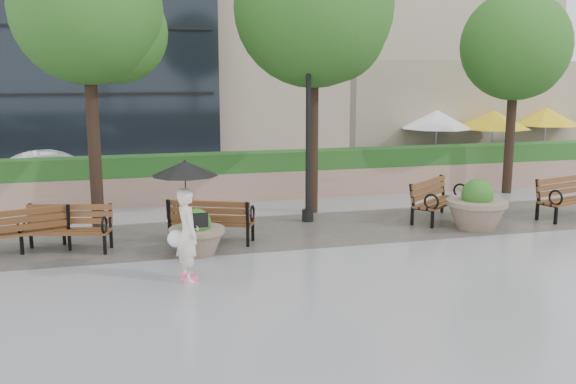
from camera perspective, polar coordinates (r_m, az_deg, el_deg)
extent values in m
plane|color=gray|center=(11.94, 2.46, -6.96)|extent=(100.00, 100.00, 0.00)
cube|color=#383330|center=(14.72, -1.07, -3.54)|extent=(28.00, 3.20, 0.01)
cube|color=#A17968|center=(18.46, -4.10, 0.60)|extent=(24.00, 0.80, 0.80)
cube|color=#184919|center=(18.35, -4.13, 2.67)|extent=(24.00, 0.75, 0.55)
cube|color=tan|center=(24.60, 16.80, 6.44)|extent=(10.00, 0.60, 4.00)
cube|color=#184919|center=(22.65, 18.43, 2.07)|extent=(8.00, 0.50, 0.90)
cube|color=black|center=(22.41, -6.06, 1.31)|extent=(40.00, 7.00, 0.00)
cube|color=brown|center=(13.94, -22.60, -3.32)|extent=(1.89, 1.02, 0.05)
cube|color=brown|center=(13.60, -22.52, -2.30)|extent=(1.78, 0.61, 0.43)
cube|color=black|center=(13.96, -22.52, -4.19)|extent=(1.92, 1.11, 0.46)
torus|color=black|center=(14.21, -19.35, -2.09)|extent=(0.15, 0.37, 0.37)
cube|color=brown|center=(13.74, -19.11, -3.34)|extent=(1.83, 0.95, 0.05)
cube|color=brown|center=(13.93, -18.84, -1.87)|extent=(1.73, 0.56, 0.41)
cube|color=black|center=(13.82, -19.03, -4.14)|extent=(1.85, 1.05, 0.45)
torus|color=black|center=(13.83, -22.64, -2.75)|extent=(0.14, 0.36, 0.36)
torus|color=black|center=(13.30, -16.01, -2.84)|extent=(0.14, 0.36, 0.36)
cube|color=brown|center=(13.84, -6.79, -2.68)|extent=(1.86, 1.23, 0.05)
cube|color=brown|center=(13.51, -7.14, -1.67)|extent=(1.69, 0.84, 0.42)
cube|color=black|center=(13.86, -6.80, -3.55)|extent=(1.90, 1.32, 0.46)
torus|color=black|center=(13.77, -3.20, -1.92)|extent=(0.20, 0.36, 0.37)
torus|color=black|center=(14.21, -9.91, -1.66)|extent=(0.20, 0.36, 0.37)
cube|color=brown|center=(16.17, 13.28, -0.91)|extent=(1.80, 1.58, 0.05)
cube|color=brown|center=(16.22, 12.40, 0.31)|extent=(1.53, 1.24, 0.43)
cube|color=black|center=(16.22, 13.15, -1.65)|extent=(1.86, 1.66, 0.47)
torus|color=black|center=(15.27, 12.63, -0.84)|extent=(0.27, 0.33, 0.38)
torus|color=black|center=(16.86, 15.07, 0.11)|extent=(0.27, 0.33, 0.38)
cube|color=brown|center=(17.44, 23.88, -0.68)|extent=(1.98, 1.08, 0.05)
cube|color=brown|center=(17.55, 23.18, 0.52)|extent=(1.85, 0.66, 0.44)
cube|color=black|center=(17.50, 23.74, -1.37)|extent=(2.01, 1.18, 0.48)
torus|color=black|center=(16.58, 22.70, -0.47)|extent=(0.16, 0.39, 0.39)
cylinder|color=#7F6B56|center=(12.93, -8.12, -3.40)|extent=(1.12, 1.12, 0.09)
sphere|color=#1D4E16|center=(12.90, -8.13, -2.74)|extent=(0.58, 0.58, 0.58)
cylinder|color=#7F6B56|center=(15.51, 16.45, -0.90)|extent=(1.41, 1.41, 0.11)
sphere|color=#1D4E16|center=(15.48, 16.49, -0.20)|extent=(0.73, 0.73, 0.73)
cylinder|color=black|center=(15.38, 1.80, 4.92)|extent=(0.12, 0.12, 4.16)
cylinder|color=black|center=(15.69, 1.76, -2.10)|extent=(0.28, 0.28, 0.30)
sphere|color=black|center=(15.32, 1.85, 12.86)|extent=(0.24, 0.24, 0.24)
cylinder|color=black|center=(14.99, -16.91, 5.20)|extent=(0.28, 0.28, 4.61)
sphere|color=#1D4E16|center=(14.99, -17.47, 15.28)|extent=(3.27, 3.27, 3.27)
sphere|color=#1D4E16|center=(15.25, -15.02, 13.57)|extent=(2.29, 2.29, 2.29)
cylinder|color=black|center=(16.43, 2.23, 6.48)|extent=(0.28, 0.28, 4.84)
sphere|color=#1D4E16|center=(16.46, 2.30, 16.12)|extent=(3.97, 3.97, 3.97)
sphere|color=#1D4E16|center=(16.89, 3.98, 14.32)|extent=(2.78, 2.78, 2.78)
cylinder|color=black|center=(20.30, 19.17, 5.60)|extent=(0.28, 0.28, 4.07)
sphere|color=#1D4E16|center=(20.26, 19.58, 12.15)|extent=(3.17, 3.17, 3.17)
sphere|color=#1D4E16|center=(20.83, 20.42, 10.92)|extent=(2.22, 2.22, 2.22)
cylinder|color=black|center=(22.91, 12.90, 1.43)|extent=(0.40, 0.40, 0.10)
cylinder|color=#99999E|center=(22.77, 13.01, 4.04)|extent=(0.06, 0.06, 2.20)
cone|color=white|center=(22.68, 13.11, 6.29)|extent=(2.50, 2.50, 0.60)
cylinder|color=black|center=(23.34, 17.54, 1.37)|extent=(0.40, 0.40, 0.10)
cylinder|color=#99999E|center=(23.20, 17.69, 3.93)|extent=(0.06, 0.06, 2.20)
cone|color=yellow|center=(23.12, 17.81, 6.14)|extent=(2.50, 2.50, 0.60)
cylinder|color=black|center=(25.58, 21.64, 1.88)|extent=(0.40, 0.40, 0.10)
cylinder|color=#99999E|center=(25.45, 21.80, 4.22)|extent=(0.06, 0.06, 2.20)
cone|color=yellow|center=(25.38, 21.94, 6.24)|extent=(2.50, 2.50, 0.60)
imported|color=silver|center=(21.24, -19.82, 1.85)|extent=(3.82, 2.14, 1.19)
imported|color=#EFE1C9|center=(11.30, -8.92, -3.48)|extent=(0.54, 0.70, 1.76)
cube|color=#F2598C|center=(11.64, -8.97, -7.34)|extent=(0.15, 0.26, 0.09)
cube|color=#F2598C|center=(11.40, -8.60, -7.71)|extent=(0.15, 0.26, 0.09)
cube|color=black|center=(11.37, -7.95, -2.51)|extent=(0.17, 0.34, 0.24)
sphere|color=white|center=(11.50, -9.93, -4.10)|extent=(0.31, 0.31, 0.31)
cylinder|color=black|center=(11.20, -9.09, -0.15)|extent=(0.02, 0.02, 0.93)
cone|color=black|center=(11.13, -9.15, 2.07)|extent=(1.14, 1.14, 0.24)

